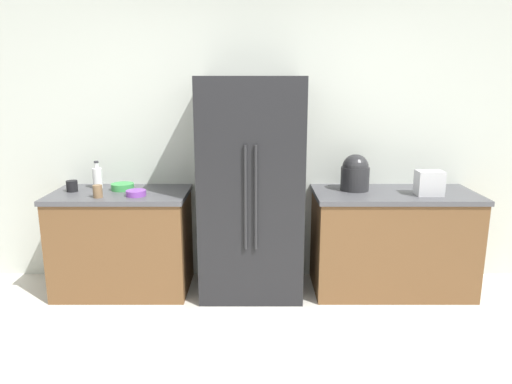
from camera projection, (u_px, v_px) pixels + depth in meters
kitchen_back_panel at (259, 131)px, 4.26m from camera, size 5.53×0.10×2.75m
counter_left at (124, 241)px, 4.11m from camera, size 1.16×0.66×0.89m
counter_right at (393, 241)px, 4.10m from camera, size 1.37×0.66×0.89m
refrigerator at (252, 189)px, 3.97m from camera, size 0.86×0.68×1.85m
toaster at (430, 183)px, 3.88m from camera, size 0.21×0.16×0.20m
rice_cooker at (356, 173)px, 4.04m from camera, size 0.24×0.24×0.31m
bottle_a at (99, 177)px, 4.12m from camera, size 0.08×0.08×0.24m
cup_a at (73, 186)px, 4.02m from camera, size 0.09×0.09×0.09m
cup_b at (99, 191)px, 3.81m from camera, size 0.08×0.08×0.10m
bowl_a at (137, 193)px, 3.87m from camera, size 0.16×0.16×0.05m
bowl_b at (124, 187)px, 4.08m from camera, size 0.19×0.19×0.06m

